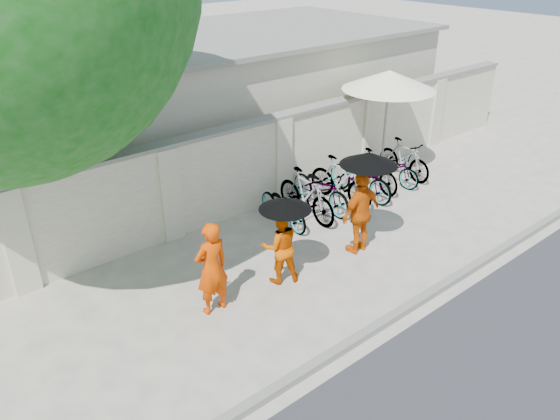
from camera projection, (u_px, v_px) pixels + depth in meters
ground at (307, 284)px, 10.05m from camera, size 80.00×80.00×0.00m
kerb at (377, 326)px, 8.86m from camera, size 40.00×0.16×0.12m
compound_wall at (245, 169)px, 12.36m from camera, size 20.00×0.30×2.00m
building_behind at (192, 100)px, 15.27m from camera, size 14.00×6.00×3.20m
monk_left at (212, 268)px, 8.98m from camera, size 0.62×0.41×1.68m
monk_center at (280, 246)px, 9.84m from camera, size 0.87×0.79×1.45m
parasol_center at (285, 204)px, 9.42m from camera, size 0.93×0.93×0.88m
monk_right at (361, 213)px, 10.73m from camera, size 1.02×0.45×1.72m
parasol_right at (369, 159)px, 10.17m from camera, size 1.10×1.10×1.17m
patio_umbrella at (389, 81)px, 13.48m from camera, size 2.97×2.97×2.78m
bike_0 at (283, 206)px, 11.94m from camera, size 0.72×1.71×0.87m
bike_1 at (306, 195)px, 12.16m from camera, size 0.59×1.88×1.12m
bike_2 at (321, 188)px, 12.61m from camera, size 0.77×1.96×1.01m
bike_3 at (341, 181)px, 12.89m from camera, size 0.70×1.88×1.11m
bike_4 at (361, 177)px, 13.19m from camera, size 0.73×1.95×1.01m
bike_5 at (375, 170)px, 13.58m from camera, size 0.66×1.71×1.00m
bike_6 at (391, 167)px, 13.92m from camera, size 0.78×1.73×0.88m
bike_7 at (404, 159)px, 14.26m from camera, size 0.56×1.72×1.02m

